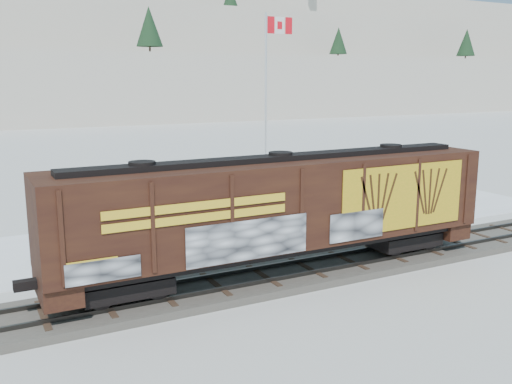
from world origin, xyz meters
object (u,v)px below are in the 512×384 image
hopper_railcar (280,207)px  car_dark (377,205)px  car_white (212,221)px  flagpole (267,134)px  car_silver (101,240)px

hopper_railcar → car_dark: (9.83, 6.18, -2.18)m
car_white → flagpole: bearing=-55.3°
car_silver → car_dark: car_silver is taller
hopper_railcar → flagpole: flagpole is taller
hopper_railcar → car_white: hopper_railcar is taller
hopper_railcar → car_white: size_ratio=3.93×
car_silver → car_dark: size_ratio=0.98×
car_white → car_silver: bearing=92.3°
hopper_railcar → car_silver: 8.30m
flagpole → car_silver: 14.40m
hopper_railcar → flagpole: 14.57m
flagpole → car_white: 9.46m
hopper_railcar → car_dark: bearing=32.2°
car_silver → car_white: car_silver is taller
car_dark → car_white: bearing=107.5°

